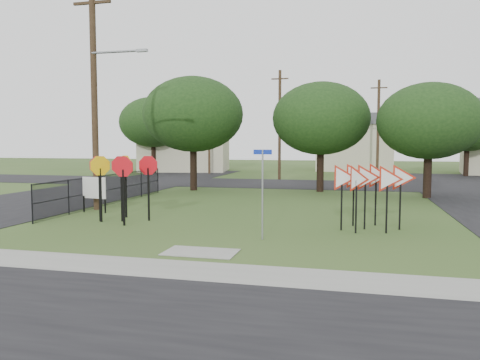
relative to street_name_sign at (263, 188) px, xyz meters
name	(u,v)px	position (x,y,z in m)	size (l,w,h in m)	color
ground	(224,236)	(-1.31, 0.25, -1.63)	(140.00, 140.00, 0.00)	#304D1C
street_near	(49,359)	(-1.31, -8.75, -1.62)	(60.00, 8.00, 0.02)	black
sidewalk	(176,269)	(-1.31, -3.95, -1.62)	(30.00, 1.60, 0.02)	gray
planting_strip	(156,284)	(-1.31, -5.15, -1.62)	(30.00, 0.80, 0.02)	#304D1C
street_left	(76,194)	(-13.31, 10.25, -1.62)	(8.00, 50.00, 0.02)	black
street_far	(298,184)	(-1.31, 20.25, -1.62)	(60.00, 8.00, 0.02)	black
curb_pad	(201,252)	(-1.31, -2.15, -1.62)	(2.00, 1.20, 0.02)	gray
street_name_sign	(263,188)	(0.00, 0.00, 0.00)	(0.58, 0.06, 2.82)	gray
stop_sign_cluster	(120,173)	(-6.00, 2.09, 0.26)	(2.56, 2.00, 2.55)	black
yield_sign_cluster	(369,180)	(3.26, 2.58, 0.10)	(3.01, 2.32, 2.34)	black
info_board	(94,189)	(-8.21, 3.89, -0.60)	(1.23, 0.26, 1.55)	black
utility_pole_main	(95,94)	(-8.55, 4.74, 3.58)	(3.55, 0.33, 10.00)	#43301F
far_pole_a	(280,124)	(-3.31, 24.25, 2.97)	(1.40, 0.24, 9.00)	#43301F
far_pole_b	(378,128)	(4.69, 28.25, 2.72)	(1.40, 0.24, 8.50)	#43301F
far_pole_c	(209,127)	(-11.31, 30.25, 2.97)	(1.40, 0.24, 9.00)	#43301F
fence_run	(110,189)	(-8.91, 6.50, -0.84)	(0.05, 11.55, 1.50)	black
house_left	(185,138)	(-15.31, 34.25, 2.02)	(10.58, 8.88, 7.20)	beige
house_mid	(354,142)	(2.69, 40.25, 1.52)	(8.40, 8.40, 6.20)	beige
tree_near_left	(193,114)	(-7.31, 14.25, 3.23)	(6.40, 6.40, 7.27)	black
tree_near_mid	(321,119)	(0.69, 15.25, 2.91)	(6.00, 6.00, 6.80)	black
tree_near_right	(429,121)	(6.69, 13.25, 2.60)	(5.60, 5.60, 6.33)	black
tree_far_left	(153,122)	(-17.31, 30.25, 3.54)	(6.80, 6.80, 7.73)	black
tree_far_right	(468,127)	(12.69, 32.25, 2.91)	(6.00, 6.00, 6.80)	black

